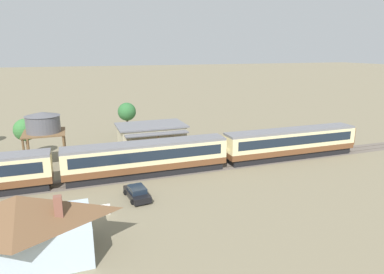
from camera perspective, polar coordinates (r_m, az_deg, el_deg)
The scene contains 9 objects.
ground_plane at distance 46.35m, azimuth 4.09°, elevation -4.69°, with size 600.00×600.00×0.00m, color #7A7056.
passenger_train at distance 42.42m, azimuth -7.14°, elevation -3.29°, with size 62.03×3.16×4.19m.
railway_track at distance 42.68m, azimuth -10.96°, elevation -6.63°, with size 113.73×3.60×0.04m.
station_building at distance 52.70m, azimuth -6.79°, elevation -0.05°, with size 10.26×7.82×4.09m.
water_tower at distance 48.36m, azimuth -23.58°, elevation 2.07°, with size 5.18×5.18×7.34m.
cottage_brown_roof at distance 28.25m, azimuth -26.66°, elevation -13.34°, with size 10.46×5.96×5.19m.
parked_car_black at distance 36.55m, azimuth -9.15°, elevation -9.18°, with size 2.50×4.41×1.33m.
yard_tree_1 at distance 61.87m, azimuth -10.80°, elevation 4.14°, with size 3.21×3.21×6.03m.
yard_tree_2 at distance 53.68m, azimuth -26.05°, elevation 1.08°, with size 3.17×3.17×5.72m.
Camera 1 is at (-17.85, -40.02, 15.11)m, focal length 32.00 mm.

